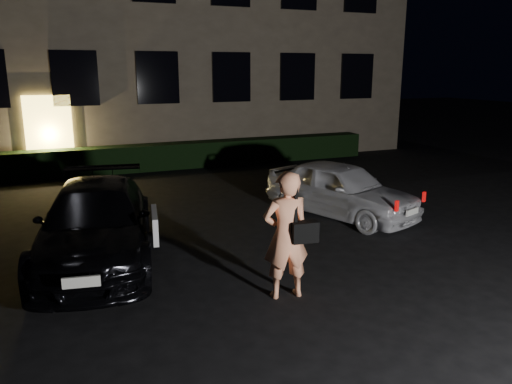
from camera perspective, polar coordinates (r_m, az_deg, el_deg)
name	(u,v)px	position (r m, az deg, el deg)	size (l,w,h in m)	color
ground	(318,296)	(7.68, 7.10, -11.66)	(80.00, 80.00, 0.00)	black
hedge	(164,156)	(17.09, -10.46, 4.02)	(15.00, 0.70, 0.85)	black
sedan	(96,223)	(9.22, -17.80, -3.37)	(2.62, 4.83, 1.33)	black
hatch	(340,189)	(11.52, 9.63, 0.34)	(2.71, 4.00, 1.26)	silver
man	(287,235)	(7.26, 3.51, -4.93)	(0.79, 0.53, 1.91)	#FF9F71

